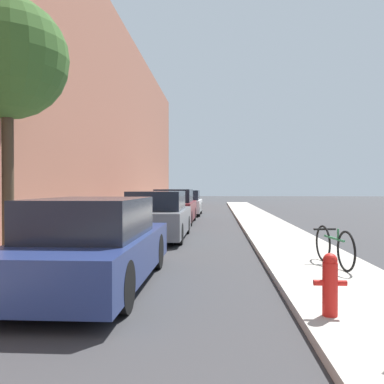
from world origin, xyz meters
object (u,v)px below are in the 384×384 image
parked_car_white (186,203)px  fire_hydrant (330,284)px  parked_car_navy (94,245)px  parked_car_maroon (175,207)px  parked_car_grey (158,216)px  bicycle (334,246)px  street_tree_near (7,60)px

parked_car_white → fire_hydrant: (3.09, -18.81, -0.19)m
parked_car_navy → parked_car_maroon: size_ratio=1.00×
parked_car_grey → parked_car_white: (0.03, 10.89, -0.01)m
parked_car_white → bicycle: bearing=-75.8°
parked_car_navy → parked_car_grey: 6.22m
bicycle → parked_car_grey: bearing=121.9°
parked_car_navy → parked_car_grey: (0.13, 6.21, 0.02)m
parked_car_navy → parked_car_grey: parked_car_grey is taller
parked_car_white → street_tree_near: 15.79m
parked_car_white → street_tree_near: size_ratio=0.76×
parked_car_navy → parked_car_white: 17.10m
parked_car_navy → fire_hydrant: parked_car_navy is taller
street_tree_near → fire_hydrant: street_tree_near is taller
parked_car_grey → parked_car_white: size_ratio=1.07×
parked_car_navy → parked_car_white: bearing=89.5°
parked_car_navy → parked_car_grey: bearing=88.8°
parked_car_grey → bicycle: (4.00, -4.87, -0.20)m
fire_hydrant → bicycle: 3.17m
street_tree_near → fire_hydrant: bearing=-32.7°
parked_car_grey → fire_hydrant: bearing=-68.5°
parked_car_navy → street_tree_near: street_tree_near is taller
parked_car_maroon → street_tree_near: 10.75m
fire_hydrant → parked_car_navy: bearing=152.3°
parked_car_grey → fire_hydrant: (3.12, -7.92, -0.20)m
parked_car_navy → street_tree_near: 4.76m
parked_car_white → parked_car_navy: bearing=-90.5°
parked_car_maroon → fire_hydrant: (3.17, -13.48, -0.22)m
bicycle → parked_car_navy: bearing=-169.6°
parked_car_grey → parked_car_white: parked_car_grey is taller
parked_car_maroon → bicycle: parked_car_maroon is taller
parked_car_grey → fire_hydrant: size_ratio=6.17×
parked_car_maroon → fire_hydrant: 13.85m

